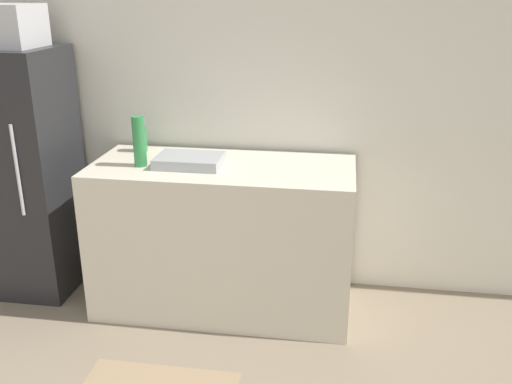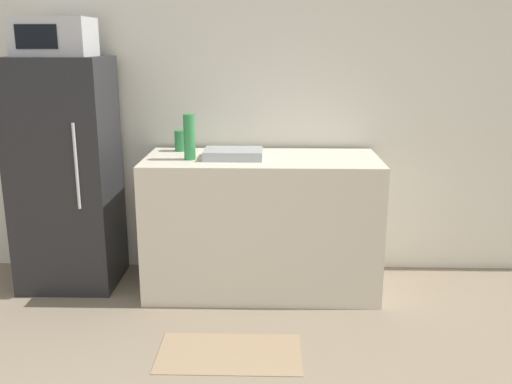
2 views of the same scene
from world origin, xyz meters
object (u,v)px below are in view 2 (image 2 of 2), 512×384
(bottle_tall, at_px, (189,137))
(bottle_short, at_px, (181,141))
(microwave, at_px, (54,37))
(refrigerator, at_px, (66,174))

(bottle_tall, distance_m, bottle_short, 0.33)
(microwave, distance_m, bottle_tall, 1.09)
(refrigerator, bearing_deg, microwave, -109.11)
(microwave, height_order, bottle_tall, microwave)
(microwave, height_order, bottle_short, microwave)
(bottle_tall, xyz_separation_m, bottle_short, (-0.11, 0.30, -0.08))
(refrigerator, xyz_separation_m, bottle_short, (0.77, 0.16, 0.21))
(refrigerator, height_order, bottle_tall, refrigerator)
(microwave, xyz_separation_m, bottle_short, (0.78, 0.16, -0.71))
(refrigerator, bearing_deg, bottle_short, 11.57)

